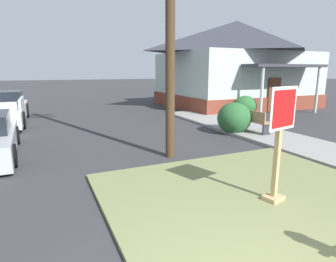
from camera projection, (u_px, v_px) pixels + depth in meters
grass_corner_patch at (272, 207)px, 5.12m from camera, size 5.70×5.95×0.08m
sidewalk_strip at (281, 139)px, 10.07m from camera, size 2.20×14.92×0.12m
stop_sign at (279, 146)px, 5.10m from camera, size 0.75×0.35×2.13m
manhole_cover at (149, 185)px, 6.20m from camera, size 0.70×0.70×0.02m
pickup_truck_white at (2, 111)px, 13.27m from camera, size 2.16×5.61×1.48m
street_bench at (252, 120)px, 11.05m from camera, size 0.45×1.64×0.85m
corner_house at (235, 63)px, 19.90m from camera, size 9.84×9.30×5.82m
shrub_near_porch at (245, 106)px, 15.52m from camera, size 1.25×1.25×1.13m
shrub_by_curb at (234, 118)px, 11.15m from camera, size 1.33×1.33×1.25m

